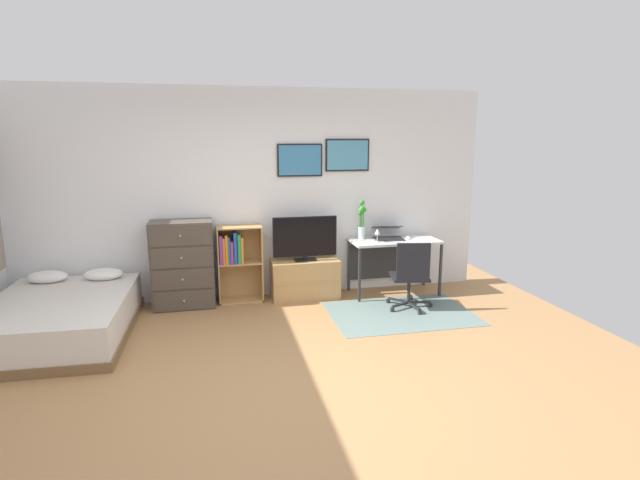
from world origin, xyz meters
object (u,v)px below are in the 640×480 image
at_px(desk, 392,249).
at_px(computer_mouse, 408,238).
at_px(dresser, 183,264).
at_px(laptop, 388,233).
at_px(bookshelf, 236,257).
at_px(television, 305,239).
at_px(bed, 60,317).
at_px(tv_stand, 305,279).
at_px(office_chair, 411,274).
at_px(bamboo_vase, 362,219).
at_px(wine_glass, 377,232).

height_order(desk, computer_mouse, computer_mouse).
distance_m(dresser, laptop, 2.70).
distance_m(bookshelf, television, 0.91).
bearing_deg(desk, computer_mouse, -16.65).
bearing_deg(desk, dresser, -179.79).
distance_m(bed, laptop, 4.05).
height_order(tv_stand, office_chair, office_chair).
bearing_deg(office_chair, bamboo_vase, 125.39).
xyz_separation_m(desk, wine_glass, (-0.28, -0.17, 0.27)).
xyz_separation_m(desk, bamboo_vase, (-0.41, 0.08, 0.40)).
height_order(bed, bookshelf, bookshelf).
bearing_deg(television, tv_stand, 90.00).
height_order(bed, laptop, laptop).
relative_size(tv_stand, computer_mouse, 8.46).
bearing_deg(bookshelf, wine_glass, -6.98).
height_order(laptop, bamboo_vase, bamboo_vase).
bearing_deg(bookshelf, tv_stand, -3.28).
height_order(bed, dresser, dresser).
distance_m(bamboo_vase, wine_glass, 0.31).
xyz_separation_m(laptop, computer_mouse, (0.25, -0.11, -0.05)).
height_order(bookshelf, computer_mouse, bookshelf).
bearing_deg(tv_stand, desk, -0.24).
bearing_deg(tv_stand, office_chair, -33.14).
height_order(dresser, tv_stand, dresser).
height_order(tv_stand, bamboo_vase, bamboo_vase).
bearing_deg(television, computer_mouse, -1.74).
height_order(television, laptop, television).
xyz_separation_m(dresser, office_chair, (2.70, -0.74, -0.08)).
height_order(tv_stand, television, television).
distance_m(desk, laptop, 0.22).
xyz_separation_m(office_chair, laptop, (-0.01, 0.80, 0.35)).
bearing_deg(tv_stand, computer_mouse, -2.65).
bearing_deg(desk, television, -179.18).
xyz_separation_m(tv_stand, office_chair, (1.16, -0.76, 0.20)).
bearing_deg(computer_mouse, laptop, 156.53).
relative_size(bed, tv_stand, 2.22).
bearing_deg(laptop, office_chair, -80.75).
distance_m(bookshelf, desk, 2.09).
xyz_separation_m(bed, office_chair, (3.93, -0.00, 0.24)).
bearing_deg(bed, wine_glass, 10.51).
height_order(dresser, laptop, dresser).
xyz_separation_m(bed, bamboo_vase, (3.56, 0.83, 0.78)).
xyz_separation_m(bed, computer_mouse, (4.18, 0.69, 0.54)).
distance_m(tv_stand, television, 0.54).
xyz_separation_m(television, office_chair, (1.16, -0.74, -0.34)).
bearing_deg(wine_glass, tv_stand, 169.56).
bearing_deg(desk, bookshelf, 178.47).
relative_size(television, wine_glass, 4.64).
bearing_deg(dresser, desk, 0.21).
relative_size(bookshelf, office_chair, 1.14).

